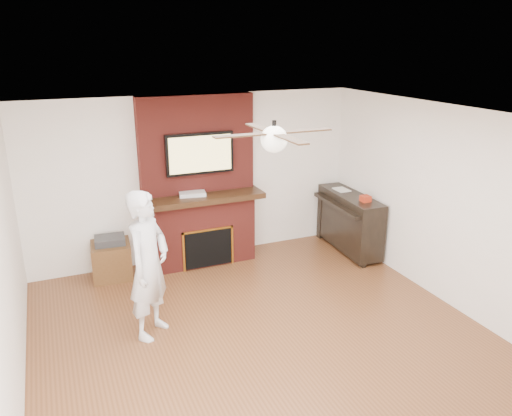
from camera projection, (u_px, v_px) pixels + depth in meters
name	position (u px, v px, depth m)	size (l,w,h in m)	color
room_shell	(273.00, 243.00, 5.11)	(5.36, 5.86, 2.86)	brown
fireplace	(201.00, 198.00, 7.41)	(1.78, 0.64, 2.50)	maroon
tv	(200.00, 154.00, 7.15)	(1.00, 0.08, 0.60)	black
ceiling_fan	(274.00, 138.00, 4.76)	(1.21, 1.21, 0.31)	black
person	(149.00, 265.00, 5.52)	(0.63, 0.42, 1.72)	silver
side_table	(112.00, 259.00, 7.07)	(0.58, 0.58, 0.61)	#4F3116
piano	(349.00, 221.00, 7.93)	(0.60, 1.45, 1.02)	black
cable_box	(192.00, 194.00, 7.23)	(0.38, 0.22, 0.05)	silver
candle_orange	(196.00, 264.00, 7.42)	(0.07, 0.07, 0.12)	orange
candle_green	(206.00, 263.00, 7.49)	(0.07, 0.07, 0.09)	#47913A
candle_cream	(218.00, 258.00, 7.63)	(0.09, 0.09, 0.10)	beige
candle_blue	(224.00, 260.00, 7.61)	(0.06, 0.06, 0.08)	teal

